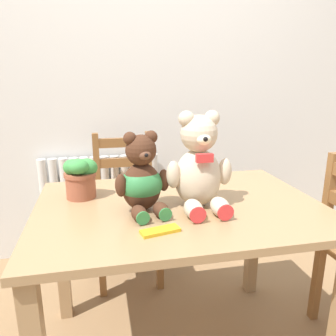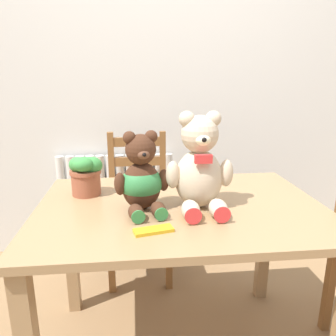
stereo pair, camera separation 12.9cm
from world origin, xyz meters
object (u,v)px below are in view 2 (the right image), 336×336
wooden_chair_behind (139,204)px  potted_plant (86,173)px  chocolate_bar (153,230)px  teddy_bear_right (200,168)px  teddy_bear_left (142,179)px

wooden_chair_behind → potted_plant: bearing=67.9°
potted_plant → chocolate_bar: 0.50m
teddy_bear_right → chocolate_bar: bearing=45.6°
teddy_bear_right → potted_plant: teddy_bear_right is taller
wooden_chair_behind → chocolate_bar: size_ratio=6.76×
teddy_bear_left → chocolate_bar: (0.03, -0.21, -0.12)m
chocolate_bar → wooden_chair_behind: bearing=92.2°
wooden_chair_behind → teddy_bear_left: (0.01, -0.78, 0.42)m
wooden_chair_behind → teddy_bear_right: (0.23, -0.79, 0.46)m
wooden_chair_behind → chocolate_bar: 1.03m
wooden_chair_behind → chocolate_bar: (0.04, -0.99, 0.30)m
teddy_bear_left → potted_plant: size_ratio=1.75×
teddy_bear_right → potted_plant: 0.52m
potted_plant → chocolate_bar: bearing=-55.9°
wooden_chair_behind → teddy_bear_right: 0.94m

